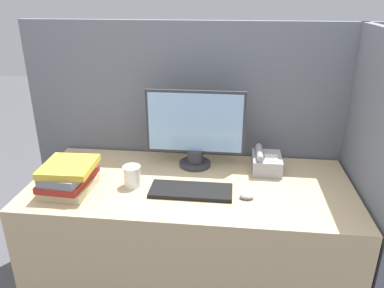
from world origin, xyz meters
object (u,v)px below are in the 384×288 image
(keyboard, at_px, (191,191))
(desk_telephone, at_px, (266,162))
(book_stack, at_px, (69,177))
(coffee_cup, at_px, (132,176))
(mouse, at_px, (247,196))
(monitor, at_px, (196,131))

(keyboard, distance_m, desk_telephone, 0.48)
(desk_telephone, bearing_deg, book_stack, -161.41)
(keyboard, bearing_deg, coffee_cup, 173.46)
(keyboard, xyz_separation_m, mouse, (0.27, -0.03, 0.00))
(monitor, xyz_separation_m, keyboard, (0.01, -0.31, -0.20))
(keyboard, relative_size, book_stack, 1.33)
(monitor, height_order, mouse, monitor)
(mouse, bearing_deg, desk_telephone, 70.84)
(book_stack, bearing_deg, monitor, 30.83)
(coffee_cup, xyz_separation_m, desk_telephone, (0.68, 0.25, -0.01))
(mouse, xyz_separation_m, desk_telephone, (0.11, 0.32, 0.04))
(mouse, bearing_deg, monitor, 129.44)
(coffee_cup, bearing_deg, book_stack, -165.55)
(coffee_cup, height_order, book_stack, book_stack)
(monitor, distance_m, mouse, 0.48)
(coffee_cup, height_order, desk_telephone, desk_telephone)
(monitor, relative_size, desk_telephone, 2.70)
(keyboard, bearing_deg, monitor, 91.52)
(monitor, xyz_separation_m, mouse, (0.28, -0.34, -0.20))
(mouse, distance_m, desk_telephone, 0.34)
(monitor, bearing_deg, desk_telephone, -3.45)
(monitor, xyz_separation_m, desk_telephone, (0.39, -0.02, -0.16))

